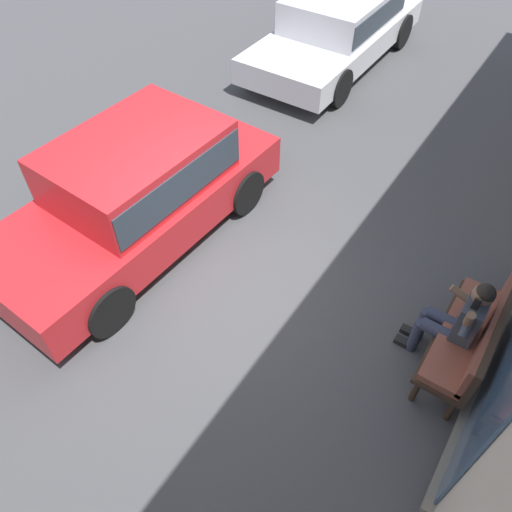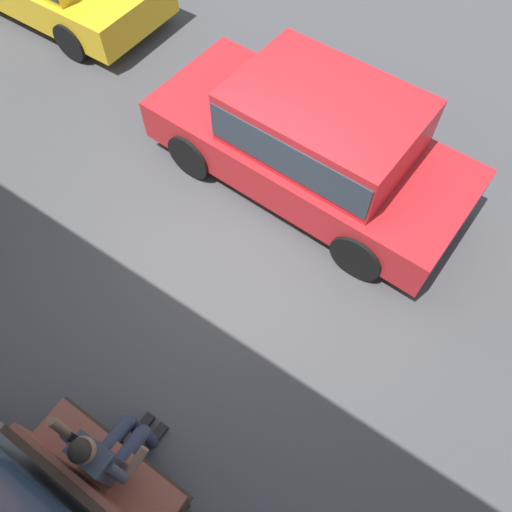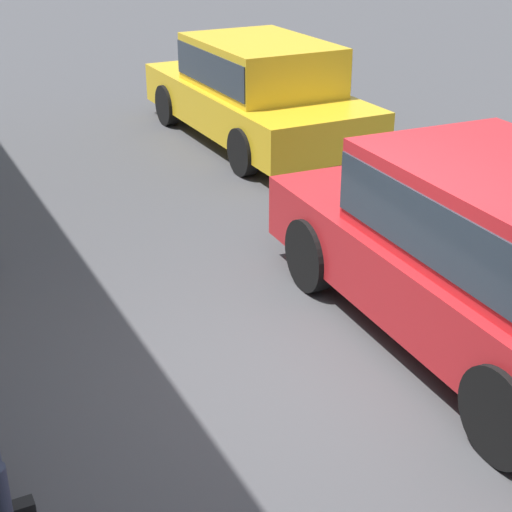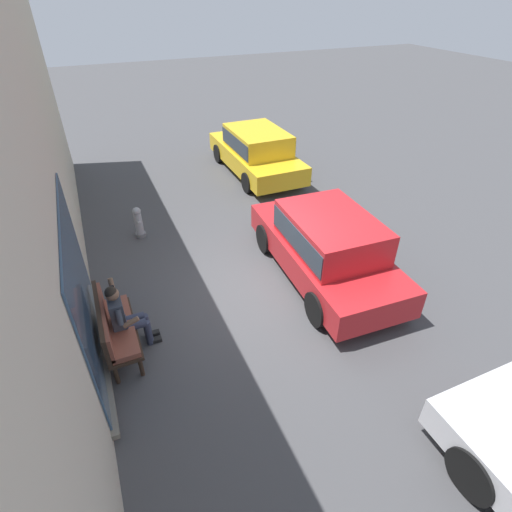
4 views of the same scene
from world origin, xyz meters
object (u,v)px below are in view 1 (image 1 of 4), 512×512
Objects in this scene: parked_car_near at (338,24)px; parked_car_mid at (137,188)px; bench at (475,335)px; person_on_phone at (457,320)px.

parked_car_near is 1.08× the size of parked_car_mid.
parked_car_near is at bearing -140.82° from bench.
bench is 0.34× the size of parked_car_near.
parked_car_mid is at bearing 2.03° from parked_car_near.
parked_car_near is at bearing -177.97° from parked_car_mid.
person_on_phone is (0.02, -0.22, 0.13)m from bench.
parked_car_near reaches higher than person_on_phone.
person_on_phone is at bearing -83.96° from bench.
parked_car_mid is at bearing -84.66° from bench.
parked_car_mid reaches higher than bench.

